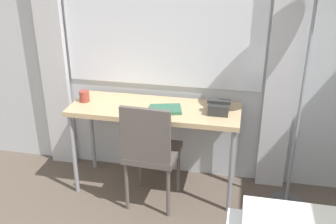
% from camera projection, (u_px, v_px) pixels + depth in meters
% --- Properties ---
extents(wall_back_with_window, '(5.49, 0.13, 2.70)m').
position_uv_depth(wall_back_with_window, '(176.00, 26.00, 3.18)').
color(wall_back_with_window, silver).
rests_on(wall_back_with_window, ground_plane).
extents(desk, '(1.38, 0.49, 0.77)m').
position_uv_depth(desk, '(155.00, 115.00, 3.19)').
color(desk, tan).
rests_on(desk, ground_plane).
extents(desk_chair, '(0.42, 0.42, 0.91)m').
position_uv_depth(desk_chair, '(150.00, 149.00, 3.03)').
color(desk_chair, '#59514C').
rests_on(desk_chair, ground_plane).
extents(telephone, '(0.18, 0.17, 0.11)m').
position_uv_depth(telephone, '(219.00, 107.00, 3.04)').
color(telephone, '#2D2D2D').
rests_on(telephone, desk).
extents(book, '(0.28, 0.24, 0.02)m').
position_uv_depth(book, '(165.00, 109.00, 3.09)').
color(book, '#33664C').
rests_on(book, desk).
extents(mug, '(0.08, 0.08, 0.09)m').
position_uv_depth(mug, '(84.00, 96.00, 3.25)').
color(mug, '#993F33').
rests_on(mug, desk).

